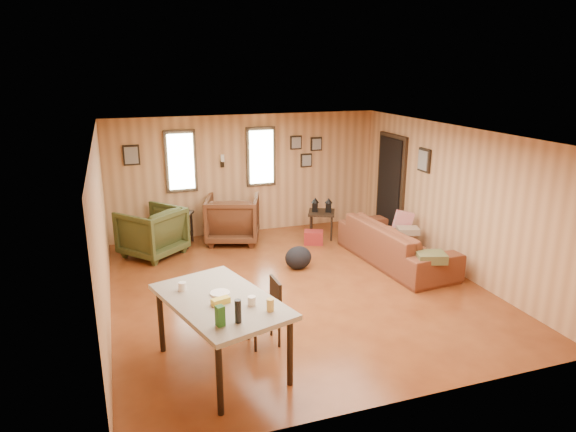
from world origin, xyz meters
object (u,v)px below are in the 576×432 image
object	(u,v)px
recliner_brown	(233,217)
end_table	(176,224)
sofa	(396,237)
recliner_green	(152,230)
side_table	(322,210)
dining_table	(221,306)

from	to	relation	value
recliner_brown	end_table	distance (m)	1.09
sofa	end_table	bearing A→B (deg)	53.99
recliner_green	side_table	xyz separation A→B (m)	(3.28, -0.05, 0.07)
side_table	dining_table	bearing A→B (deg)	-125.80
end_table	dining_table	size ratio (longest dim) A/B	0.40
sofa	side_table	xyz separation A→B (m)	(-0.70, 1.69, 0.08)
end_table	side_table	xyz separation A→B (m)	(2.81, -0.47, 0.13)
end_table	side_table	bearing A→B (deg)	-9.53
sofa	side_table	distance (m)	1.83
sofa	recliner_green	bearing A→B (deg)	62.05
end_table	recliner_brown	bearing A→B (deg)	-7.75
sofa	dining_table	world-z (taller)	dining_table
sofa	end_table	distance (m)	4.12
side_table	sofa	bearing A→B (deg)	-67.63
dining_table	sofa	bearing A→B (deg)	15.38
recliner_brown	end_table	bearing A→B (deg)	11.00
recliner_brown	sofa	bearing A→B (deg)	159.02
recliner_brown	end_table	world-z (taller)	recliner_brown
end_table	recliner_green	bearing A→B (deg)	-138.20
sofa	recliner_brown	bearing A→B (deg)	45.95
sofa	recliner_brown	distance (m)	3.15
side_table	dining_table	size ratio (longest dim) A/B	0.43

